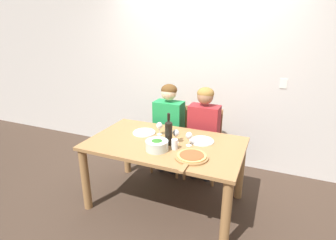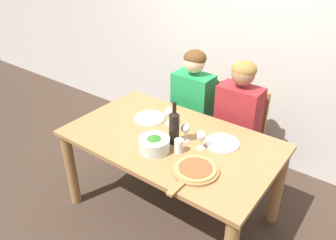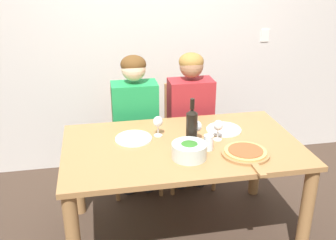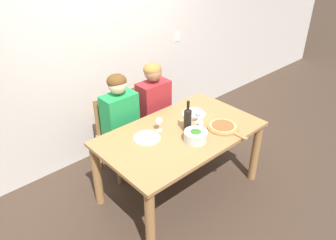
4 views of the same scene
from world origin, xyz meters
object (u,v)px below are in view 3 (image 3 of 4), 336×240
object	(u,v)px
chair_right	(187,130)
wine_glass_left	(158,122)
wine_glass_right	(218,126)
person_man	(191,109)
broccoli_bowl	(189,150)
chair_left	(135,134)
pizza_on_board	(246,153)
water_tumbler	(208,143)
dinner_plate_left	(134,138)
person_woman	(135,113)
wine_bottle	(192,127)
dinner_plate_right	(224,129)
wine_glass_centre	(197,127)

from	to	relation	value
chair_right	wine_glass_left	bearing A→B (deg)	-120.82
wine_glass_right	person_man	bearing A→B (deg)	92.41
wine_glass_right	broccoli_bowl	bearing A→B (deg)	-140.11
chair_left	pizza_on_board	distance (m)	1.24
water_tumbler	dinner_plate_left	bearing A→B (deg)	152.06
person_woman	person_man	world-z (taller)	same
wine_bottle	pizza_on_board	world-z (taller)	wine_bottle
chair_left	pizza_on_board	world-z (taller)	chair_left
dinner_plate_right	wine_bottle	bearing A→B (deg)	-146.05
person_man	pizza_on_board	world-z (taller)	person_man
broccoli_bowl	wine_glass_centre	distance (m)	0.27
pizza_on_board	wine_glass_centre	xyz separation A→B (m)	(-0.26, 0.27, 0.09)
chair_left	broccoli_bowl	world-z (taller)	chair_left
broccoli_bowl	wine_glass_centre	world-z (taller)	wine_glass_centre
pizza_on_board	broccoli_bowl	bearing A→B (deg)	174.27
chair_left	dinner_plate_left	size ratio (longest dim) A/B	3.49
broccoli_bowl	wine_bottle	bearing A→B (deg)	70.77
wine_glass_left	wine_glass_centre	xyz separation A→B (m)	(0.25, -0.13, 0.00)
person_man	broccoli_bowl	bearing A→B (deg)	-104.84
person_woman	wine_glass_left	world-z (taller)	person_woman
chair_left	person_man	distance (m)	0.55
broccoli_bowl	person_man	bearing A→B (deg)	75.16
wine_glass_right	wine_glass_centre	bearing A→B (deg)	174.05
wine_bottle	broccoli_bowl	world-z (taller)	wine_bottle
wine_glass_centre	broccoli_bowl	bearing A→B (deg)	-115.56
wine_bottle	dinner_plate_left	xyz separation A→B (m)	(-0.38, 0.17, -0.13)
person_man	water_tumbler	distance (m)	0.81
chair_right	wine_glass_centre	distance (m)	0.86
dinner_plate_left	wine_glass_centre	bearing A→B (deg)	-13.64
wine_glass_left	water_tumbler	world-z (taller)	wine_glass_left
pizza_on_board	wine_glass_right	size ratio (longest dim) A/B	3.04
dinner_plate_right	wine_glass_left	world-z (taller)	wine_glass_left
dinner_plate_left	water_tumbler	xyz separation A→B (m)	(0.48, -0.25, 0.04)
chair_right	broccoli_bowl	world-z (taller)	chair_right
chair_left	wine_glass_left	xyz separation A→B (m)	(0.11, -0.63, 0.37)
person_man	dinner_plate_right	distance (m)	0.53
dinner_plate_right	wine_glass_right	bearing A→B (deg)	-122.63
wine_glass_right	dinner_plate_right	bearing A→B (deg)	57.37
person_man	wine_bottle	xyz separation A→B (m)	(-0.18, -0.72, 0.16)
chair_left	wine_bottle	distance (m)	0.97
wine_bottle	dinner_plate_right	distance (m)	0.39
wine_glass_left	wine_glass_centre	size ratio (longest dim) A/B	1.00
pizza_on_board	wine_glass_centre	world-z (taller)	wine_glass_centre
dinner_plate_left	wine_glass_left	world-z (taller)	wine_glass_left
chair_left	dinner_plate_right	bearing A→B (deg)	-45.97
wine_glass_left	wine_glass_centre	bearing A→B (deg)	-27.85
wine_bottle	wine_glass_right	world-z (taller)	wine_bottle
chair_left	person_woman	bearing A→B (deg)	-90.00
broccoli_bowl	pizza_on_board	size ratio (longest dim) A/B	0.50
person_woman	dinner_plate_right	xyz separation A→B (m)	(0.61, -0.52, 0.03)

